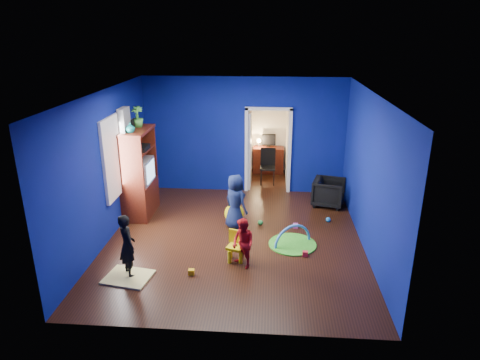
# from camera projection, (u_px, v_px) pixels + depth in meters

# --- Properties ---
(floor) EXTENTS (5.00, 5.50, 0.01)m
(floor) POSITION_uv_depth(u_px,v_px,m) (235.00, 239.00, 8.55)
(floor) COLOR black
(floor) RESTS_ON ground
(ceiling) EXTENTS (5.00, 5.50, 0.01)m
(ceiling) POSITION_uv_depth(u_px,v_px,m) (234.00, 93.00, 7.57)
(ceiling) COLOR white
(ceiling) RESTS_ON wall_back
(wall_back) EXTENTS (5.00, 0.02, 2.90)m
(wall_back) POSITION_uv_depth(u_px,v_px,m) (244.00, 136.00, 10.64)
(wall_back) COLOR navy
(wall_back) RESTS_ON floor
(wall_front) EXTENTS (5.00, 0.02, 2.90)m
(wall_front) POSITION_uv_depth(u_px,v_px,m) (216.00, 239.00, 5.48)
(wall_front) COLOR navy
(wall_front) RESTS_ON floor
(wall_left) EXTENTS (0.02, 5.50, 2.90)m
(wall_left) POSITION_uv_depth(u_px,v_px,m) (105.00, 168.00, 8.24)
(wall_left) COLOR navy
(wall_left) RESTS_ON floor
(wall_right) EXTENTS (0.02, 5.50, 2.90)m
(wall_right) POSITION_uv_depth(u_px,v_px,m) (369.00, 174.00, 7.88)
(wall_right) COLOR navy
(wall_right) RESTS_ON floor
(alcove) EXTENTS (1.00, 1.75, 2.50)m
(alcove) POSITION_uv_depth(u_px,v_px,m) (269.00, 136.00, 11.48)
(alcove) COLOR silver
(alcove) RESTS_ON floor
(armchair) EXTENTS (0.86, 0.85, 0.65)m
(armchair) POSITION_uv_depth(u_px,v_px,m) (329.00, 192.00, 10.09)
(armchair) COLOR black
(armchair) RESTS_ON floor
(child_black) EXTENTS (0.46, 0.49, 1.12)m
(child_black) POSITION_uv_depth(u_px,v_px,m) (127.00, 246.00, 7.15)
(child_black) COLOR black
(child_black) RESTS_ON floor
(child_navy) EXTENTS (0.68, 0.67, 1.18)m
(child_navy) POSITION_uv_depth(u_px,v_px,m) (235.00, 202.00, 8.86)
(child_navy) COLOR #0F1538
(child_navy) RESTS_ON floor
(toddler_red) EXTENTS (0.55, 0.55, 0.90)m
(toddler_red) POSITION_uv_depth(u_px,v_px,m) (243.00, 244.00, 7.44)
(toddler_red) COLOR red
(toddler_red) RESTS_ON floor
(vase) EXTENTS (0.26, 0.26, 0.21)m
(vase) POSITION_uv_depth(u_px,v_px,m) (130.00, 128.00, 8.76)
(vase) COLOR #0C4F67
(vase) RESTS_ON tv_armoire
(potted_plant) EXTENTS (0.29, 0.29, 0.45)m
(potted_plant) POSITION_uv_depth(u_px,v_px,m) (137.00, 117.00, 9.21)
(potted_plant) COLOR #3E8F34
(potted_plant) RESTS_ON tv_armoire
(tv_armoire) EXTENTS (0.58, 1.14, 1.96)m
(tv_armoire) POSITION_uv_depth(u_px,v_px,m) (139.00, 173.00, 9.41)
(tv_armoire) COLOR #371209
(tv_armoire) RESTS_ON floor
(crt_tv) EXTENTS (0.46, 0.70, 0.54)m
(crt_tv) POSITION_uv_depth(u_px,v_px,m) (140.00, 171.00, 9.39)
(crt_tv) COLOR silver
(crt_tv) RESTS_ON tv_armoire
(yellow_blanket) EXTENTS (0.84, 0.72, 0.03)m
(yellow_blanket) POSITION_uv_depth(u_px,v_px,m) (128.00, 277.00, 7.24)
(yellow_blanket) COLOR #F2E07A
(yellow_blanket) RESTS_ON floor
(hopper_ball) EXTENTS (0.42, 0.42, 0.42)m
(hopper_ball) POSITION_uv_depth(u_px,v_px,m) (234.00, 213.00, 9.22)
(hopper_ball) COLOR yellow
(hopper_ball) RESTS_ON floor
(kid_chair) EXTENTS (0.35, 0.35, 0.50)m
(kid_chair) POSITION_uv_depth(u_px,v_px,m) (236.00, 248.00, 7.71)
(kid_chair) COLOR yellow
(kid_chair) RESTS_ON floor
(play_mat) EXTENTS (0.93, 0.93, 0.02)m
(play_mat) POSITION_uv_depth(u_px,v_px,m) (292.00, 244.00, 8.34)
(play_mat) COLOR #379020
(play_mat) RESTS_ON floor
(toy_arch) EXTENTS (0.74, 0.47, 0.83)m
(toy_arch) POSITION_uv_depth(u_px,v_px,m) (292.00, 244.00, 8.34)
(toy_arch) COLOR #3F8CD8
(toy_arch) RESTS_ON floor
(window_left) EXTENTS (0.03, 0.95, 1.55)m
(window_left) POSITION_uv_depth(u_px,v_px,m) (112.00, 158.00, 8.53)
(window_left) COLOR white
(window_left) RESTS_ON wall_left
(curtain) EXTENTS (0.14, 0.42, 2.40)m
(curtain) POSITION_uv_depth(u_px,v_px,m) (128.00, 164.00, 9.14)
(curtain) COLOR slate
(curtain) RESTS_ON floor
(doorway) EXTENTS (1.16, 0.10, 2.10)m
(doorway) POSITION_uv_depth(u_px,v_px,m) (268.00, 152.00, 10.73)
(doorway) COLOR white
(doorway) RESTS_ON floor
(study_desk) EXTENTS (0.88, 0.44, 0.75)m
(study_desk) POSITION_uv_depth(u_px,v_px,m) (268.00, 160.00, 12.38)
(study_desk) COLOR #3D140A
(study_desk) RESTS_ON floor
(desk_monitor) EXTENTS (0.40, 0.05, 0.32)m
(desk_monitor) POSITION_uv_depth(u_px,v_px,m) (269.00, 140.00, 12.29)
(desk_monitor) COLOR black
(desk_monitor) RESTS_ON study_desk
(desk_lamp) EXTENTS (0.14, 0.14, 0.14)m
(desk_lamp) POSITION_uv_depth(u_px,v_px,m) (259.00, 141.00, 12.27)
(desk_lamp) COLOR #FFD88C
(desk_lamp) RESTS_ON study_desk
(folding_chair) EXTENTS (0.40, 0.40, 0.92)m
(folding_chair) POSITION_uv_depth(u_px,v_px,m) (268.00, 167.00, 11.45)
(folding_chair) COLOR black
(folding_chair) RESTS_ON floor
(book_shelf) EXTENTS (0.88, 0.24, 0.04)m
(book_shelf) POSITION_uv_depth(u_px,v_px,m) (269.00, 102.00, 11.92)
(book_shelf) COLOR white
(book_shelf) RESTS_ON study_desk
(toy_0) EXTENTS (0.10, 0.08, 0.10)m
(toy_0) POSITION_uv_depth(u_px,v_px,m) (305.00, 254.00, 7.91)
(toy_0) COLOR red
(toy_0) RESTS_ON floor
(toy_1) EXTENTS (0.11, 0.11, 0.11)m
(toy_1) POSITION_uv_depth(u_px,v_px,m) (328.00, 219.00, 9.31)
(toy_1) COLOR #2588D3
(toy_1) RESTS_ON floor
(toy_2) EXTENTS (0.10, 0.08, 0.10)m
(toy_2) POSITION_uv_depth(u_px,v_px,m) (191.00, 272.00, 7.32)
(toy_2) COLOR #F2AA0C
(toy_2) RESTS_ON floor
(toy_3) EXTENTS (0.11, 0.11, 0.11)m
(toy_3) POSITION_uv_depth(u_px,v_px,m) (260.00, 222.00, 9.17)
(toy_3) COLOR green
(toy_3) RESTS_ON floor
(toy_4) EXTENTS (0.10, 0.08, 0.10)m
(toy_4) POSITION_uv_depth(u_px,v_px,m) (296.00, 226.00, 9.02)
(toy_4) COLOR #D34FA0
(toy_4) RESTS_ON floor
(toy_5) EXTENTS (0.11, 0.11, 0.11)m
(toy_5) POSITION_uv_depth(u_px,v_px,m) (237.00, 221.00, 9.22)
(toy_5) COLOR yellow
(toy_5) RESTS_ON floor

